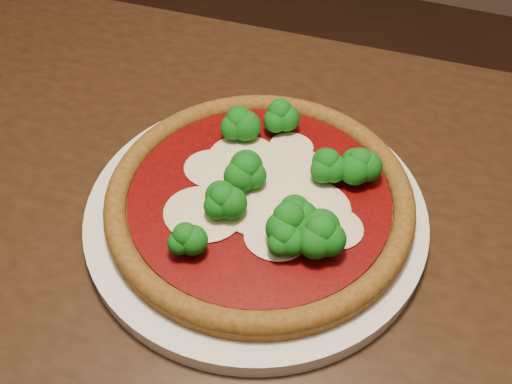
% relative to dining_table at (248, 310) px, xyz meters
% --- Properties ---
extents(dining_table, '(1.34, 0.84, 0.75)m').
position_rel_dining_table_xyz_m(dining_table, '(0.00, 0.00, 0.00)').
color(dining_table, black).
rests_on(dining_table, floor).
extents(plate, '(0.34, 0.34, 0.02)m').
position_rel_dining_table_xyz_m(plate, '(-0.01, 0.05, 0.10)').
color(plate, silver).
rests_on(plate, dining_table).
extents(pizza, '(0.31, 0.31, 0.06)m').
position_rel_dining_table_xyz_m(pizza, '(-0.00, 0.06, 0.13)').
color(pizza, brown).
rests_on(pizza, plate).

